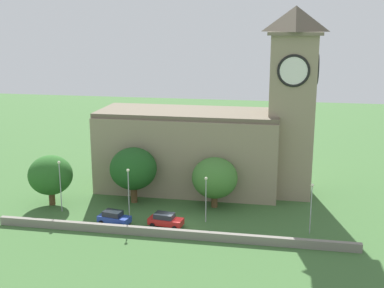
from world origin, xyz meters
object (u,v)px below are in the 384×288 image
object	(u,v)px
car_blue	(114,218)
car_red	(165,220)
tree_riverside_east	(215,178)
tree_by_tower	(133,169)
tree_riverside_west	(50,175)
streetlamp_west_mid	(128,187)
streetlamp_east_mid	(311,200)
streetlamp_west_end	(60,178)
streetlamp_central	(206,192)
church	(212,139)

from	to	relation	value
car_blue	car_red	bearing A→B (deg)	4.25
car_blue	tree_riverside_east	size ratio (longest dim) A/B	0.62
tree_by_tower	tree_riverside_west	xyz separation A→B (m)	(-11.97, -3.29, -0.69)
streetlamp_west_mid	streetlamp_east_mid	bearing A→B (deg)	-0.06
streetlamp_west_end	streetlamp_west_mid	world-z (taller)	streetlamp_west_end
car_blue	tree_by_tower	world-z (taller)	tree_by_tower
tree_riverside_west	streetlamp_west_mid	bearing A→B (deg)	-16.03
streetlamp_west_mid	car_blue	bearing A→B (deg)	-132.95
streetlamp_west_end	streetlamp_west_mid	xyz separation A→B (m)	(10.78, -1.44, -0.09)
streetlamp_east_mid	streetlamp_central	bearing A→B (deg)	174.38
tree_riverside_west	streetlamp_east_mid	bearing A→B (deg)	-5.83
streetlamp_west_end	tree_by_tower	world-z (taller)	tree_by_tower
car_blue	car_red	world-z (taller)	car_blue
car_blue	streetlamp_central	distance (m)	13.12
tree_by_tower	streetlamp_central	bearing A→B (deg)	-25.57
car_blue	tree_riverside_west	size ratio (longest dim) A/B	0.62
church	streetlamp_west_mid	distance (m)	18.51
streetlamp_west_end	streetlamp_west_mid	bearing A→B (deg)	-7.60
car_blue	tree_by_tower	bearing A→B (deg)	88.99
tree_riverside_west	car_red	bearing A→B (deg)	-15.05
streetlamp_central	tree_riverside_east	xyz separation A→B (m)	(0.36, 6.06, 0.13)
car_red	streetlamp_east_mid	distance (m)	19.55
streetlamp_west_mid	tree_riverside_east	world-z (taller)	tree_riverside_east
streetlamp_central	tree_by_tower	bearing A→B (deg)	154.43
church	tree_riverside_west	size ratio (longest dim) A/B	4.56
streetlamp_west_end	tree_by_tower	xyz separation A→B (m)	(9.29, 5.71, 0.30)
car_blue	streetlamp_west_end	world-z (taller)	streetlamp_west_end
car_red	streetlamp_west_mid	world-z (taller)	streetlamp_west_mid
tree_by_tower	church	bearing A→B (deg)	37.70
church	tree_riverside_east	bearing A→B (deg)	-78.84
car_red	streetlamp_central	size ratio (longest dim) A/B	0.74
car_blue	tree_riverside_west	bearing A→B (deg)	154.52
streetlamp_west_mid	tree_riverside_east	size ratio (longest dim) A/B	0.99
church	tree_riverside_east	size ratio (longest dim) A/B	4.59
church	tree_by_tower	world-z (taller)	church
streetlamp_east_mid	tree_riverside_east	distance (m)	15.58
car_red	streetlamp_west_mid	size ratio (longest dim) A/B	0.65
tree_riverside_west	tree_by_tower	bearing A→B (deg)	15.35
car_red	streetlamp_west_end	distance (m)	17.00
streetlamp_east_mid	tree_riverside_east	bearing A→B (deg)	151.45
streetlamp_west_end	streetlamp_central	bearing A→B (deg)	-0.22
tree_riverside_east	streetlamp_east_mid	bearing A→B (deg)	-28.55
car_red	streetlamp_west_end	world-z (taller)	streetlamp_west_end
streetlamp_west_end	streetlamp_east_mid	xyz separation A→B (m)	(35.45, -1.46, -0.47)
streetlamp_west_end	tree_by_tower	distance (m)	10.91
car_red	streetlamp_east_mid	xyz separation A→B (m)	(19.17, 1.21, 3.65)
streetlamp_east_mid	car_blue	bearing A→B (deg)	-176.22
streetlamp_west_mid	streetlamp_east_mid	world-z (taller)	streetlamp_west_mid
streetlamp_west_mid	car_red	bearing A→B (deg)	-12.64
streetlamp_central	tree_riverside_east	bearing A→B (deg)	86.62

